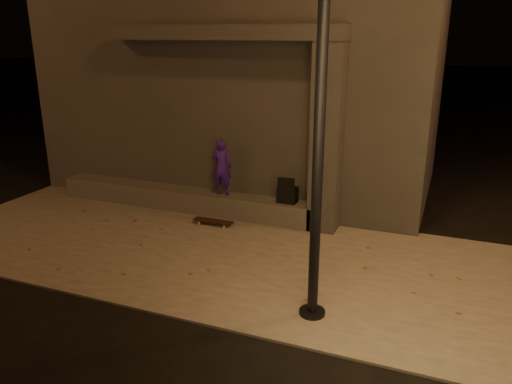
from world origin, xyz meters
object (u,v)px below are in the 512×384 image
at_px(skateboarder, 222,167).
at_px(skateboard, 213,221).
at_px(column, 327,140).
at_px(backpack, 288,194).

xyz_separation_m(skateboarder, skateboard, (0.10, -0.65, -0.97)).
bearing_deg(skateboarder, column, 177.47).
xyz_separation_m(column, backpack, (-0.76, 0.00, -1.16)).
height_order(column, skateboarder, column).
distance_m(backpack, skateboard, 1.61).
distance_m(column, skateboarder, 2.35).
height_order(backpack, skateboard, backpack).
relative_size(column, skateboarder, 3.02).
height_order(skateboarder, skateboard, skateboarder).
bearing_deg(backpack, skateboard, -153.32).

